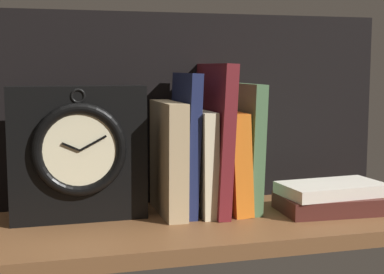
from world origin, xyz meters
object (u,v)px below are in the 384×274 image
Objects in this scene: book_green_romantic at (245,146)px; book_tan_shortstories at (168,158)px; framed_clock at (78,153)px; book_maroon_dawkins at (213,138)px; book_stack_side at (329,197)px; book_navy_bierce at (185,143)px; book_cream_twain at (199,161)px; book_orange_pandolfini at (229,161)px.

book_tan_shortstories is at bearing -180.00° from book_green_romantic.
book_green_romantic is 1.01× the size of framed_clock.
book_stack_side is (19.37, -6.56, -10.43)cm from book_maroon_dawkins.
framed_clock reaches higher than book_stack_side.
book_maroon_dawkins reaches higher than framed_clock.
book_stack_side is (42.82, -5.95, -8.80)cm from framed_clock.
book_stack_side is (27.51, -6.56, -7.21)cm from book_tan_shortstories.
book_navy_bierce is at bearing 180.00° from book_green_romantic.
book_stack_side is (22.02, -6.56, -6.43)cm from book_cream_twain.
book_green_romantic is at bearing 0.00° from book_tan_shortstories.
book_cream_twain is (5.48, 0.00, -0.78)cm from book_tan_shortstories.
book_tan_shortstories is 0.80× the size of book_navy_bierce.
book_navy_bierce is 11.18cm from book_green_romantic.
framed_clock reaches higher than book_cream_twain.
book_tan_shortstories is at bearing -180.00° from book_navy_bierce.
book_tan_shortstories is 0.87× the size of framed_clock.
book_navy_bierce reaches higher than framed_clock.
book_tan_shortstories is 1.11× the size of book_orange_pandolfini.
book_tan_shortstories is 11.16cm from book_orange_pandolfini.
book_orange_pandolfini is 26.56cm from framed_clock.
book_green_romantic reaches higher than book_cream_twain.
book_maroon_dawkins is 23.51cm from framed_clock.
book_tan_shortstories is at bearing -180.00° from book_maroon_dawkins.
book_navy_bierce is at bearing 180.00° from book_orange_pandolfini.
book_stack_side is (16.39, -6.56, -6.26)cm from book_orange_pandolfini.
book_cream_twain is at bearing 163.41° from book_stack_side.
book_green_romantic is at bearing 1.19° from framed_clock.
book_green_romantic reaches higher than framed_clock.
book_green_romantic is at bearing 153.94° from book_stack_side.
book_green_romantic reaches higher than book_tan_shortstories.
book_navy_bierce is 1.29× the size of book_stack_side.
book_maroon_dawkins reaches higher than book_orange_pandolfini.
book_cream_twain is 23.86cm from book_stack_side.
book_maroon_dawkins is (5.18, 0.00, 0.78)cm from book_navy_bierce.
book_orange_pandolfini is at bearing -180.00° from book_green_romantic.
book_green_romantic is (2.97, 0.00, 2.44)cm from book_orange_pandolfini.
framed_clock is at bearing -178.31° from book_cream_twain.
book_maroon_dawkins reaches higher than book_cream_twain.
book_maroon_dawkins is (2.65, -0.00, 4.00)cm from book_cream_twain.
book_stack_side is (24.55, -6.56, -9.64)cm from book_navy_bierce.
framed_clock is 44.11cm from book_stack_side.
book_cream_twain is 20.94cm from framed_clock.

